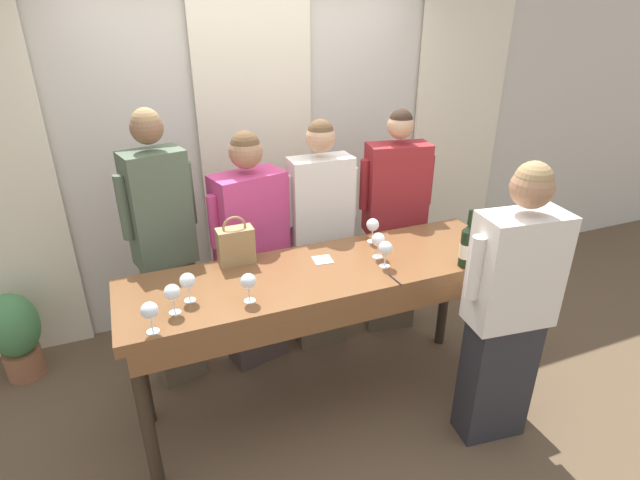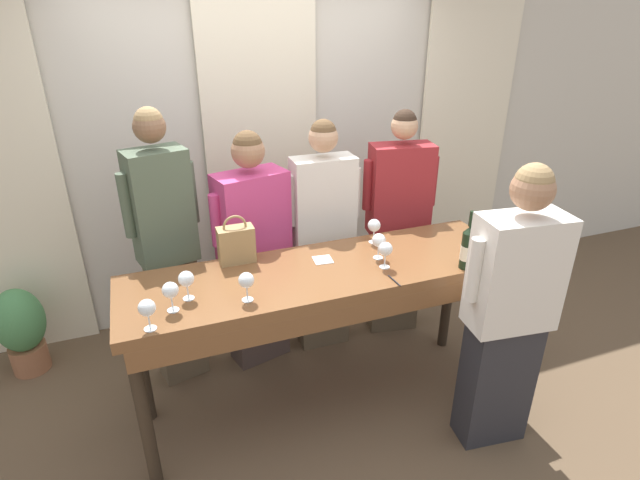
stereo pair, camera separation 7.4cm
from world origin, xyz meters
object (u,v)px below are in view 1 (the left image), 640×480
(wine_glass_front_left, at_px, (172,293))
(wine_glass_front_mid, at_px, (248,282))
(wine_glass_front_right, at_px, (486,235))
(guest_pink_top, at_px, (252,253))
(wine_glass_center_mid, at_px, (378,240))
(wine_glass_back_left, at_px, (386,249))
(guest_striped_shirt, at_px, (394,225))
(guest_olive_jacket, at_px, (165,253))
(handbag, at_px, (236,245))
(wine_glass_center_right, at_px, (188,281))
(host_pouring, at_px, (509,310))
(tasting_bar, at_px, (326,287))
(potted_plant, at_px, (15,333))
(wine_glass_center_left, at_px, (150,311))
(wine_bottle, at_px, (467,246))
(wine_glass_back_mid, at_px, (373,225))
(guest_cream_sweater, at_px, (321,237))

(wine_glass_front_left, xyz_separation_m, wine_glass_front_mid, (0.37, -0.04, -0.00))
(wine_glass_front_right, distance_m, guest_pink_top, 1.50)
(wine_glass_center_mid, height_order, wine_glass_back_left, same)
(wine_glass_front_left, xyz_separation_m, guest_striped_shirt, (1.67, 0.77, -0.23))
(wine_glass_front_left, relative_size, guest_olive_jacket, 0.09)
(handbag, xyz_separation_m, wine_glass_center_right, (-0.32, -0.32, -0.00))
(wine_glass_front_left, height_order, host_pouring, host_pouring)
(tasting_bar, height_order, host_pouring, host_pouring)
(wine_glass_center_right, distance_m, potted_plant, 1.70)
(wine_glass_center_left, bearing_deg, wine_glass_center_mid, 11.84)
(tasting_bar, distance_m, wine_glass_center_right, 0.80)
(wine_glass_center_right, relative_size, potted_plant, 0.24)
(wine_bottle, distance_m, handbag, 1.32)
(wine_bottle, height_order, wine_glass_center_right, wine_bottle)
(wine_glass_front_right, height_order, guest_striped_shirt, guest_striped_shirt)
(handbag, height_order, guest_olive_jacket, guest_olive_jacket)
(wine_glass_front_left, height_order, wine_glass_back_mid, same)
(tasting_bar, bearing_deg, wine_glass_front_right, -8.81)
(wine_glass_center_left, height_order, guest_olive_jacket, guest_olive_jacket)
(wine_glass_back_left, distance_m, potted_plant, 2.56)
(wine_glass_center_mid, bearing_deg, potted_plant, 154.81)
(wine_glass_front_right, distance_m, guest_cream_sweater, 1.11)
(wine_bottle, bearing_deg, potted_plant, 153.24)
(tasting_bar, height_order, wine_glass_back_left, wine_glass_back_left)
(wine_glass_front_right, relative_size, wine_glass_center_left, 1.00)
(guest_olive_jacket, distance_m, guest_cream_sweater, 1.05)
(wine_glass_front_right, xyz_separation_m, guest_striped_shirt, (-0.16, 0.79, -0.22))
(wine_glass_back_mid, bearing_deg, tasting_bar, -150.82)
(wine_glass_front_right, distance_m, wine_glass_back_mid, 0.68)
(wine_glass_back_mid, distance_m, potted_plant, 2.51)
(wine_glass_front_left, bearing_deg, wine_glass_front_right, -0.85)
(tasting_bar, xyz_separation_m, wine_glass_front_mid, (-0.49, -0.16, 0.22))
(tasting_bar, height_order, guest_pink_top, guest_pink_top)
(wine_glass_back_left, bearing_deg, wine_glass_center_left, -173.02)
(wine_glass_front_mid, height_order, guest_pink_top, guest_pink_top)
(potted_plant, bearing_deg, wine_glass_center_right, -45.75)
(wine_glass_front_left, distance_m, guest_cream_sweater, 1.34)
(wine_glass_center_mid, relative_size, guest_olive_jacket, 0.09)
(wine_glass_front_left, bearing_deg, potted_plant, 129.73)
(handbag, height_order, potted_plant, handbag)
(wine_glass_front_left, distance_m, wine_glass_center_mid, 1.21)
(wine_glass_front_right, xyz_separation_m, guest_cream_sweater, (-0.75, 0.79, -0.22))
(wine_bottle, distance_m, guest_pink_top, 1.39)
(wine_glass_back_left, relative_size, guest_olive_jacket, 0.09)
(handbag, bearing_deg, wine_glass_back_mid, -3.13)
(wine_glass_center_mid, bearing_deg, host_pouring, -50.91)
(wine_glass_back_mid, distance_m, guest_pink_top, 0.83)
(wine_bottle, bearing_deg, tasting_bar, 161.44)
(wine_bottle, bearing_deg, wine_glass_back_left, 158.87)
(guest_pink_top, bearing_deg, wine_glass_front_left, -127.50)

